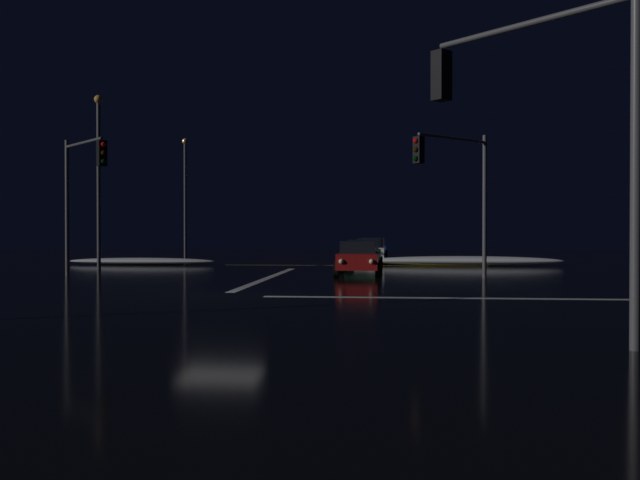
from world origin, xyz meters
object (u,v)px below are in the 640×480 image
(sedan_white, at_px, (370,251))
(traffic_signal_nw, at_px, (81,180))
(sedan_green, at_px, (364,254))
(traffic_signal_ne, at_px, (457,178))
(sedan_blue, at_px, (373,248))
(streetlamp_left_far, at_px, (185,189))
(sedan_red, at_px, (358,258))
(traffic_signal_se, at_px, (541,107))
(streetlamp_left_near, at_px, (99,169))

(sedan_white, height_order, traffic_signal_nw, traffic_signal_nw)
(sedan_white, bearing_deg, sedan_green, -91.48)
(traffic_signal_ne, bearing_deg, sedan_blue, 100.26)
(traffic_signal_ne, bearing_deg, sedan_green, 115.81)
(traffic_signal_ne, relative_size, streetlamp_left_far, 0.68)
(sedan_red, height_order, sedan_white, same)
(sedan_green, height_order, traffic_signal_se, traffic_signal_se)
(traffic_signal_ne, relative_size, traffic_signal_se, 0.98)
(streetlamp_left_far, bearing_deg, traffic_signal_nw, -85.15)
(sedan_green, height_order, traffic_signal_nw, traffic_signal_nw)
(sedan_green, bearing_deg, sedan_white, 88.52)
(sedan_white, relative_size, traffic_signal_nw, 0.71)
(sedan_red, relative_size, streetlamp_left_far, 0.48)
(sedan_green, relative_size, streetlamp_left_far, 0.48)
(streetlamp_left_near, bearing_deg, streetlamp_left_far, 90.00)
(streetlamp_left_near, bearing_deg, sedan_red, -14.05)
(traffic_signal_se, xyz_separation_m, streetlamp_left_near, (-17.90, 22.40, 0.96))
(sedan_red, height_order, traffic_signal_ne, traffic_signal_ne)
(traffic_signal_ne, bearing_deg, streetlamp_left_far, 128.58)
(sedan_blue, height_order, traffic_signal_ne, traffic_signal_ne)
(sedan_red, xyz_separation_m, sedan_blue, (0.32, 18.27, 0.00))
(traffic_signal_nw, distance_m, traffic_signal_se, 22.63)
(sedan_red, distance_m, traffic_signal_ne, 6.18)
(traffic_signal_nw, distance_m, streetlamp_left_far, 22.50)
(sedan_red, height_order, sedan_blue, same)
(sedan_blue, bearing_deg, sedan_red, -91.02)
(streetlamp_left_near, bearing_deg, sedan_white, 32.23)
(sedan_green, relative_size, streetlamp_left_near, 0.47)
(traffic_signal_nw, bearing_deg, sedan_white, 51.57)
(sedan_red, height_order, sedan_green, same)
(traffic_signal_nw, relative_size, traffic_signal_se, 0.98)
(sedan_green, height_order, streetlamp_left_near, streetlamp_left_near)
(traffic_signal_ne, height_order, streetlamp_left_near, streetlamp_left_near)
(sedan_white, distance_m, traffic_signal_se, 31.65)
(traffic_signal_ne, xyz_separation_m, streetlamp_left_near, (-17.92, 6.46, 1.05))
(sedan_red, height_order, traffic_signal_se, traffic_signal_se)
(sedan_green, relative_size, traffic_signal_nw, 0.71)
(sedan_white, relative_size, streetlamp_left_far, 0.48)
(sedan_blue, distance_m, traffic_signal_se, 37.59)
(sedan_blue, relative_size, traffic_signal_nw, 0.71)
(sedan_blue, height_order, traffic_signal_nw, traffic_signal_nw)
(sedan_blue, distance_m, traffic_signal_ne, 21.91)
(traffic_signal_nw, bearing_deg, sedan_blue, 60.18)
(sedan_red, relative_size, streetlamp_left_near, 0.47)
(traffic_signal_nw, xyz_separation_m, streetlamp_left_far, (-1.90, 22.40, 0.97))
(sedan_white, bearing_deg, traffic_signal_nw, -128.43)
(sedan_green, xyz_separation_m, streetlamp_left_far, (-13.80, 13.93, 4.38))
(sedan_green, distance_m, sedan_white, 6.75)
(sedan_green, relative_size, sedan_white, 1.00)
(sedan_green, bearing_deg, streetlamp_left_far, 134.71)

